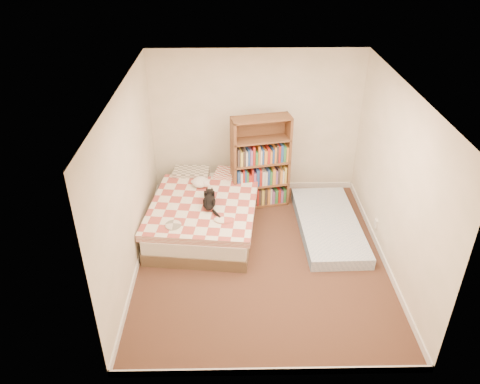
{
  "coord_description": "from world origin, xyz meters",
  "views": [
    {
      "loc": [
        -0.4,
        -5.3,
        4.28
      ],
      "look_at": [
        -0.3,
        0.3,
        0.93
      ],
      "focal_mm": 35.0,
      "sensor_mm": 36.0,
      "label": 1
    }
  ],
  "objects_px": {
    "bed": "(205,211)",
    "floor_mattress": "(328,225)",
    "white_dog": "(201,182)",
    "black_cat": "(210,200)",
    "bookshelf": "(260,173)"
  },
  "relations": [
    {
      "from": "bed",
      "to": "floor_mattress",
      "type": "xyz_separation_m",
      "value": [
        1.93,
        -0.16,
        -0.17
      ]
    },
    {
      "from": "black_cat",
      "to": "white_dog",
      "type": "distance_m",
      "value": 0.58
    },
    {
      "from": "black_cat",
      "to": "white_dog",
      "type": "relative_size",
      "value": 2.21
    },
    {
      "from": "bookshelf",
      "to": "black_cat",
      "type": "xyz_separation_m",
      "value": [
        -0.81,
        -0.86,
        0.01
      ]
    },
    {
      "from": "white_dog",
      "to": "floor_mattress",
      "type": "bearing_deg",
      "value": -21.4
    },
    {
      "from": "bookshelf",
      "to": "black_cat",
      "type": "bearing_deg",
      "value": -145.19
    },
    {
      "from": "floor_mattress",
      "to": "white_dog",
      "type": "bearing_deg",
      "value": 163.9
    },
    {
      "from": "black_cat",
      "to": "white_dog",
      "type": "xyz_separation_m",
      "value": [
        -0.16,
        0.56,
        -0.0
      ]
    },
    {
      "from": "bed",
      "to": "white_dog",
      "type": "bearing_deg",
      "value": 108.1
    },
    {
      "from": "bed",
      "to": "bookshelf",
      "type": "distance_m",
      "value": 1.15
    },
    {
      "from": "bed",
      "to": "bookshelf",
      "type": "bearing_deg",
      "value": 43.05
    },
    {
      "from": "black_cat",
      "to": "white_dog",
      "type": "height_order",
      "value": "black_cat"
    },
    {
      "from": "bed",
      "to": "black_cat",
      "type": "xyz_separation_m",
      "value": [
        0.09,
        -0.2,
        0.32
      ]
    },
    {
      "from": "floor_mattress",
      "to": "black_cat",
      "type": "height_order",
      "value": "black_cat"
    },
    {
      "from": "bookshelf",
      "to": "black_cat",
      "type": "distance_m",
      "value": 1.18
    }
  ]
}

